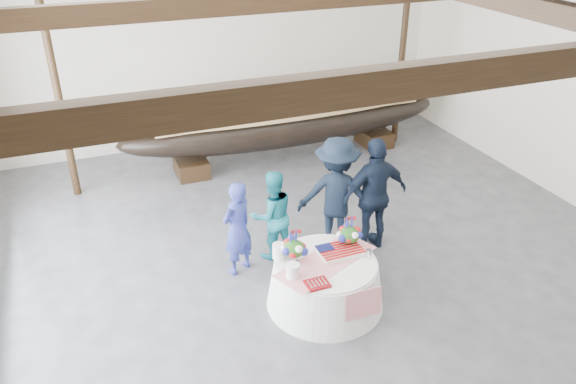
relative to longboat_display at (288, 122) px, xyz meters
name	(u,v)px	position (x,y,z in m)	size (l,w,h in m)	color
floor	(343,282)	(-0.85, -4.37, -0.85)	(10.00, 12.00, 0.01)	#3D3D42
wall_back	(224,41)	(-0.85, 1.63, 1.40)	(10.00, 0.02, 4.50)	silver
longboat_display	(288,122)	(0.00, 0.00, 0.00)	(7.06, 1.41, 1.32)	black
banquet_table	(325,282)	(-1.30, -4.70, -0.49)	(1.63, 1.63, 0.70)	silver
tabletop_items	(321,247)	(-1.32, -4.55, 0.01)	(1.60, 1.09, 0.40)	red
guest_woman_blue	(237,228)	(-2.19, -3.51, -0.09)	(0.55, 0.36, 1.50)	navy
guest_woman_teal	(272,215)	(-1.57, -3.31, -0.11)	(0.71, 0.55, 1.47)	teal
guest_man_left	(336,194)	(-0.54, -3.42, 0.10)	(1.22, 0.70, 1.89)	black
guest_man_right	(375,195)	(0.00, -3.67, 0.10)	(1.11, 0.46, 1.90)	black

